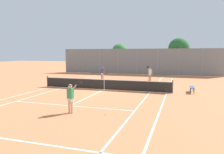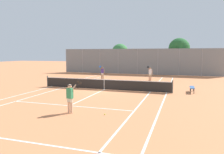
# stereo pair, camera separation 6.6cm
# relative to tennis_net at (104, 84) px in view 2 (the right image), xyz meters

# --- Properties ---
(ground_plane) EXTENTS (120.00, 120.00, 0.00)m
(ground_plane) POSITION_rel_tennis_net_xyz_m (0.00, 0.00, -0.51)
(ground_plane) COLOR #CC7A4C
(court_line_markings) EXTENTS (11.10, 23.90, 0.01)m
(court_line_markings) POSITION_rel_tennis_net_xyz_m (0.00, 0.00, -0.51)
(court_line_markings) COLOR silver
(court_line_markings) RESTS_ON ground
(tennis_net) EXTENTS (12.00, 0.10, 1.07)m
(tennis_net) POSITION_rel_tennis_net_xyz_m (0.00, 0.00, 0.00)
(tennis_net) COLOR #474C47
(tennis_net) RESTS_ON ground
(player_near_side) EXTENTS (0.78, 0.71, 1.77)m
(player_near_side) POSITION_rel_tennis_net_xyz_m (0.86, -7.84, 0.42)
(player_near_side) COLOR #D8A884
(player_near_side) RESTS_ON ground
(player_far_left) EXTENTS (0.48, 0.87, 1.77)m
(player_far_left) POSITION_rel_tennis_net_xyz_m (-2.76, 6.92, 0.42)
(player_far_left) COLOR #936B4C
(player_far_left) RESTS_ON ground
(player_far_right) EXTENTS (0.59, 0.80, 1.77)m
(player_far_right) POSITION_rel_tennis_net_xyz_m (3.02, 7.80, 0.42)
(player_far_right) COLOR tan
(player_far_right) RESTS_ON ground
(loose_tennis_ball_0) EXTENTS (0.07, 0.07, 0.07)m
(loose_tennis_ball_0) POSITION_rel_tennis_net_xyz_m (-0.12, -0.89, -0.48)
(loose_tennis_ball_0) COLOR #D1DB33
(loose_tennis_ball_0) RESTS_ON ground
(loose_tennis_ball_1) EXTENTS (0.07, 0.07, 0.07)m
(loose_tennis_ball_1) POSITION_rel_tennis_net_xyz_m (-3.21, 7.81, -0.48)
(loose_tennis_ball_1) COLOR #D1DB33
(loose_tennis_ball_1) RESTS_ON ground
(loose_tennis_ball_2) EXTENTS (0.07, 0.07, 0.07)m
(loose_tennis_ball_2) POSITION_rel_tennis_net_xyz_m (2.80, -7.64, -0.48)
(loose_tennis_ball_2) COLOR #D1DB33
(loose_tennis_ball_2) RESTS_ON ground
(courtside_bench) EXTENTS (0.36, 1.50, 0.47)m
(courtside_bench) POSITION_rel_tennis_net_xyz_m (7.50, 0.92, -0.10)
(courtside_bench) COLOR #33598C
(courtside_bench) RESTS_ON ground
(back_fence) EXTENTS (24.96, 0.08, 3.99)m
(back_fence) POSITION_rel_tennis_net_xyz_m (0.00, 15.10, 1.48)
(back_fence) COLOR gray
(back_fence) RESTS_ON ground
(tree_behind_left) EXTENTS (2.87, 2.87, 4.92)m
(tree_behind_left) POSITION_rel_tennis_net_xyz_m (-3.78, 18.66, 2.89)
(tree_behind_left) COLOR brown
(tree_behind_left) RESTS_ON ground
(tree_behind_right) EXTENTS (3.21, 3.21, 5.62)m
(tree_behind_right) POSITION_rel_tennis_net_xyz_m (6.05, 17.17, 3.39)
(tree_behind_right) COLOR brown
(tree_behind_right) RESTS_ON ground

